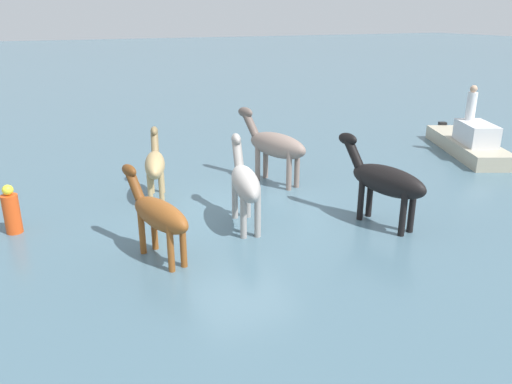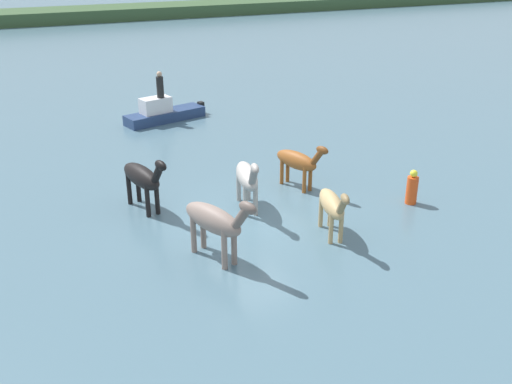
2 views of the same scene
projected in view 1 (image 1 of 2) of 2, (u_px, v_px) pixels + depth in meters
ground_plane at (242, 214)px, 12.34m from camera, size 180.51×180.51×0.00m
horse_pinto_flank at (385, 180)px, 11.39m from camera, size 1.07×2.55×1.98m
horse_dun_straggler at (158, 214)px, 9.80m from camera, size 1.05×2.24×1.75m
horse_lead at (245, 182)px, 11.34m from camera, size 0.98×2.50×1.93m
horse_mid_herd at (155, 164)px, 13.07m from camera, size 0.93×2.24×1.74m
horse_gray_outer at (275, 145)px, 14.24m from camera, size 1.32×2.62×2.06m
boat_motor_center at (468, 145)px, 17.53m from camera, size 3.08×4.85×1.34m
person_boatman_standing at (472, 104)px, 17.11m from camera, size 0.32×0.32×1.19m
buoy_channel_marker at (12, 211)px, 11.14m from camera, size 0.36×0.36×1.14m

